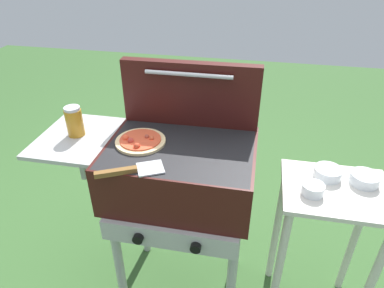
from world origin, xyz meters
TOP-DOWN VIEW (x-y plane):
  - ground_plane at (0.00, 0.00)m, footprint 8.00×8.00m
  - grill at (-0.01, -0.00)m, footprint 0.96×0.53m
  - grill_lid_open at (0.00, 0.21)m, footprint 0.63×0.09m
  - pizza_pepperoni at (-0.18, -0.00)m, footprint 0.22×0.22m
  - sauce_jar at (-0.48, 0.01)m, footprint 0.07×0.07m
  - spatula at (-0.15, -0.21)m, footprint 0.26×0.17m
  - prep_table at (0.66, 0.00)m, footprint 0.44×0.36m
  - topping_bowl_near at (0.56, -0.05)m, footprint 0.09×0.09m
  - topping_bowl_far at (0.77, 0.06)m, footprint 0.12×0.12m
  - topping_bowl_middle at (0.63, 0.08)m, footprint 0.12×0.12m

SIDE VIEW (x-z plane):
  - ground_plane at x=0.00m, z-range 0.00..0.00m
  - prep_table at x=0.66m, z-range 0.16..0.94m
  - grill at x=-0.01m, z-range 0.31..1.21m
  - topping_bowl_near at x=0.56m, z-range 0.78..0.82m
  - topping_bowl_far at x=0.77m, z-range 0.78..0.82m
  - topping_bowl_middle at x=0.63m, z-range 0.78..0.82m
  - spatula at x=-0.15m, z-range 0.90..0.92m
  - pizza_pepperoni at x=-0.18m, z-range 0.89..0.93m
  - sauce_jar at x=-0.48m, z-range 0.90..1.04m
  - grill_lid_open at x=0.00m, z-range 0.90..1.20m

